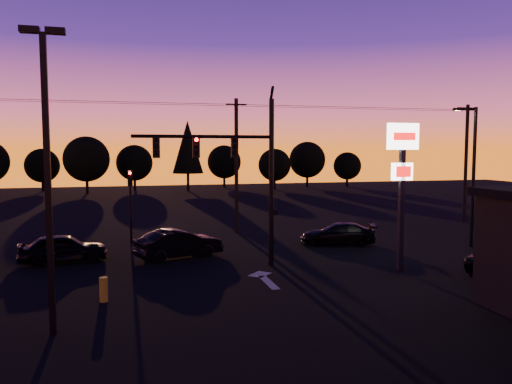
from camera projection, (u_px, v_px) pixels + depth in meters
ground at (264, 290)px, 19.98m from camera, size 120.00×120.00×0.00m
lane_arrow at (264, 278)px, 21.72m from camera, size 1.20×3.10×0.01m
traffic_signal_mast at (239, 164)px, 23.38m from camera, size 6.79×0.52×8.58m
secondary_signal at (130, 196)px, 29.54m from camera, size 0.30×0.31×4.35m
parking_lot_light at (47, 161)px, 14.74m from camera, size 1.25×0.30×9.14m
pylon_sign at (402, 165)px, 22.78m from camera, size 1.50×0.28×6.80m
streetlight at (472, 170)px, 28.43m from camera, size 1.55×0.35×8.00m
utility_pole_1 at (236, 165)px, 33.59m from camera, size 1.40×0.26×9.00m
utility_pole_2 at (466, 163)px, 38.15m from camera, size 1.40×0.26×9.00m
power_wires at (236, 105)px, 33.25m from camera, size 36.00×1.22×0.07m
bollard at (104, 290)px, 18.39m from camera, size 0.30×0.30×0.91m
tree_1 at (42, 166)px, 66.70m from camera, size 4.54×4.54×5.71m
tree_2 at (86, 159)px, 63.33m from camera, size 5.77×5.78×7.26m
tree_3 at (134, 163)px, 68.76m from camera, size 4.95×4.95×6.22m
tree_4 at (188, 147)px, 67.45m from camera, size 4.18×4.18×9.50m
tree_5 at (224, 162)px, 73.98m from camera, size 4.95×4.95×6.22m
tree_6 at (275, 165)px, 69.74m from camera, size 4.54×4.54×5.71m
tree_7 at (307, 160)px, 74.10m from camera, size 5.36×5.36×6.74m
tree_8 at (347, 166)px, 74.74m from camera, size 4.12×4.12×5.19m
car_left at (63, 248)px, 24.76m from camera, size 4.40×2.24×1.44m
car_mid at (179, 244)px, 25.84m from camera, size 4.77×2.99×1.48m
car_right at (338, 234)px, 29.45m from camera, size 4.73×3.04×1.27m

